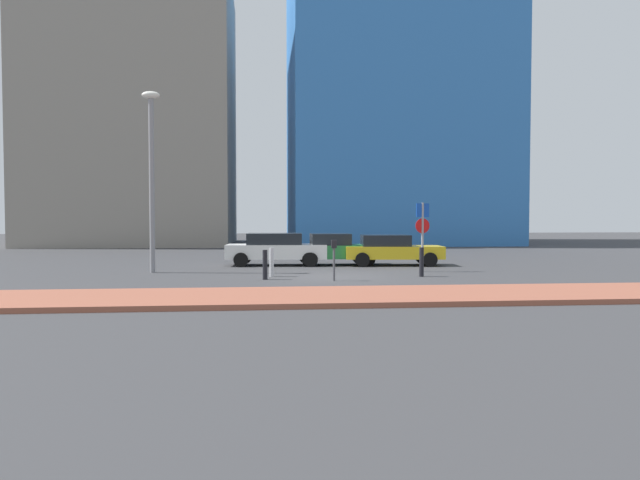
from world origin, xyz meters
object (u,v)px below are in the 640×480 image
parked_car_yellow (391,249)px  parking_meter (334,254)px  parked_car_white (276,248)px  parked_car_green (335,249)px  traffic_bollard_far (272,262)px  traffic_bollard_near (265,265)px  traffic_bollard_mid (422,262)px  parking_sign_post (423,228)px  street_lamp (152,167)px

parked_car_yellow → parking_meter: (-3.40, -6.16, 0.18)m
parked_car_white → parked_car_green: (2.69, -0.05, -0.04)m
parked_car_green → parking_meter: bearing=-97.3°
parking_meter → traffic_bollard_far: parking_meter is taller
parked_car_yellow → traffic_bollard_far: 7.15m
traffic_bollard_near → traffic_bollard_mid: 5.77m
parked_car_green → parking_sign_post: size_ratio=1.41×
street_lamp → traffic_bollard_far: size_ratio=6.69×
parked_car_green → parking_meter: parked_car_green is taller
parking_meter → traffic_bollard_near: size_ratio=1.35×
parking_meter → parked_car_white: bearing=105.4°
parking_sign_post → street_lamp: size_ratio=0.39×
traffic_bollard_mid → street_lamp: bearing=165.9°
parked_car_green → traffic_bollard_far: parked_car_green is taller
traffic_bollard_mid → traffic_bollard_far: 5.54m
parked_car_white → parking_meter: 6.90m
parked_car_white → traffic_bollard_mid: size_ratio=4.29×
parked_car_yellow → parking_sign_post: size_ratio=1.63×
street_lamp → traffic_bollard_far: 6.25m
parking_sign_post → traffic_bollard_mid: size_ratio=2.57×
traffic_bollard_mid → parking_sign_post: bearing=73.5°
parking_sign_post → traffic_bollard_near: 6.88m
parked_car_green → parking_sign_post: bearing=-49.0°
parked_car_yellow → parking_sign_post: bearing=-79.7°
parked_car_green → parked_car_yellow: bearing=-9.8°
parking_sign_post → traffic_bollard_mid: (-0.58, -1.95, -1.21)m
parked_car_white → traffic_bollard_near: bearing=-95.0°
traffic_bollard_near → parked_car_green: bearing=61.8°
parked_car_green → street_lamp: 8.89m
parked_car_green → parking_meter: size_ratio=2.78×
traffic_bollard_near → traffic_bollard_far: traffic_bollard_far is taller
parked_car_white → street_lamp: 6.73m
parked_car_white → street_lamp: bearing=-148.5°
parked_car_yellow → traffic_bollard_mid: size_ratio=4.20×
parking_meter → street_lamp: 8.36m
parked_car_white → traffic_bollard_far: bearing=-93.2°
parking_meter → traffic_bollard_near: bearing=165.5°
parked_car_white → parked_car_yellow: (5.23, -0.48, -0.05)m
parked_car_white → parked_car_green: size_ratio=1.18×
parked_car_white → traffic_bollard_far: size_ratio=4.35×
parked_car_green → street_lamp: size_ratio=0.55×
parked_car_yellow → parking_sign_post: parking_sign_post is taller
parked_car_white → traffic_bollard_far: parked_car_white is taller
parking_sign_post → traffic_bollard_near: (-6.33, -2.40, -1.22)m
parked_car_yellow → street_lamp: (-10.18, -2.55, 3.45)m
parking_meter → traffic_bollard_far: size_ratio=1.32×
parking_meter → street_lamp: (-6.79, 3.61, 3.27)m
parking_sign_post → traffic_bollard_mid: 2.37m
parking_sign_post → traffic_bollard_near: size_ratio=2.66×
parking_sign_post → traffic_bollard_near: bearing=-159.2°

